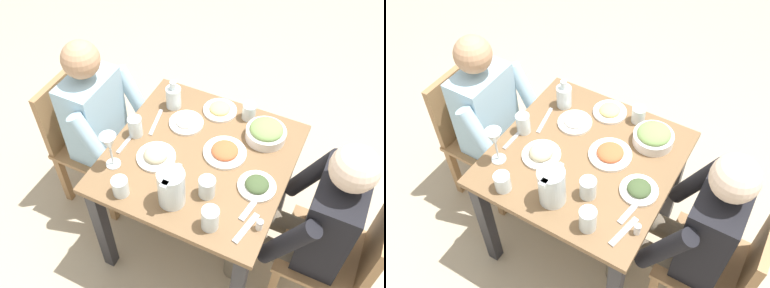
% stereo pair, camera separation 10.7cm
% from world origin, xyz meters
% --- Properties ---
extents(ground_plane, '(8.00, 8.00, 0.00)m').
position_xyz_m(ground_plane, '(0.00, 0.00, 0.00)').
color(ground_plane, tan).
extents(dining_table, '(0.86, 0.86, 0.74)m').
position_xyz_m(dining_table, '(0.00, 0.00, 0.61)').
color(dining_table, brown).
rests_on(dining_table, ground_plane).
extents(chair_near, '(0.40, 0.40, 0.85)m').
position_xyz_m(chair_near, '(-0.05, -0.77, 0.48)').
color(chair_near, '#997047').
rests_on(chair_near, ground_plane).
extents(chair_far, '(0.40, 0.40, 0.85)m').
position_xyz_m(chair_far, '(0.05, 0.77, 0.48)').
color(chair_far, '#997047').
rests_on(chair_far, ground_plane).
extents(diner_near, '(0.48, 0.53, 1.15)m').
position_xyz_m(diner_near, '(-0.05, -0.57, 0.62)').
color(diner_near, black).
rests_on(diner_near, ground_plane).
extents(diner_far, '(0.48, 0.53, 1.15)m').
position_xyz_m(diner_far, '(0.05, 0.57, 0.62)').
color(diner_far, '#9EC6E0').
rests_on(diner_far, ground_plane).
extents(water_pitcher, '(0.16, 0.12, 0.19)m').
position_xyz_m(water_pitcher, '(-0.28, 0.00, 0.83)').
color(water_pitcher, silver).
rests_on(water_pitcher, dining_table).
extents(salad_bowl, '(0.20, 0.20, 0.09)m').
position_xyz_m(salad_bowl, '(0.25, -0.24, 0.78)').
color(salad_bowl, white).
rests_on(salad_bowl, dining_table).
extents(plate_yoghurt, '(0.18, 0.18, 0.04)m').
position_xyz_m(plate_yoghurt, '(0.16, 0.15, 0.75)').
color(plate_yoghurt, white).
rests_on(plate_yoghurt, dining_table).
extents(plate_beans, '(0.19, 0.19, 0.06)m').
position_xyz_m(plate_beans, '(-0.10, 0.18, 0.76)').
color(plate_beans, white).
rests_on(plate_beans, dining_table).
extents(plate_dolmas, '(0.17, 0.17, 0.04)m').
position_xyz_m(plate_dolmas, '(-0.06, -0.31, 0.75)').
color(plate_dolmas, white).
rests_on(plate_dolmas, dining_table).
extents(plate_rice_curry, '(0.21, 0.21, 0.04)m').
position_xyz_m(plate_rice_curry, '(0.06, -0.10, 0.75)').
color(plate_rice_curry, white).
rests_on(plate_rice_curry, dining_table).
extents(plate_fries, '(0.18, 0.18, 0.04)m').
position_xyz_m(plate_fries, '(0.32, 0.03, 0.75)').
color(plate_fries, white).
rests_on(plate_fries, dining_table).
extents(water_glass_by_pitcher, '(0.08, 0.08, 0.10)m').
position_xyz_m(water_glass_by_pitcher, '(-0.19, -0.12, 0.79)').
color(water_glass_by_pitcher, silver).
rests_on(water_glass_by_pitcher, dining_table).
extents(water_glass_far_right, '(0.07, 0.07, 0.09)m').
position_xyz_m(water_glass_far_right, '(-0.35, 0.22, 0.78)').
color(water_glass_far_right, silver).
rests_on(water_glass_far_right, dining_table).
extents(water_glass_far_left, '(0.07, 0.07, 0.11)m').
position_xyz_m(water_glass_far_left, '(-0.01, 0.35, 0.79)').
color(water_glass_far_left, silver).
rests_on(water_glass_far_left, dining_table).
extents(water_glass_near_right, '(0.07, 0.07, 0.09)m').
position_xyz_m(water_glass_near_right, '(0.34, -0.12, 0.78)').
color(water_glass_near_right, silver).
rests_on(water_glass_near_right, dining_table).
extents(water_glass_near_left, '(0.07, 0.07, 0.11)m').
position_xyz_m(water_glass_near_left, '(-0.33, -0.20, 0.79)').
color(water_glass_near_left, silver).
rests_on(water_glass_near_left, dining_table).
extents(wine_glass, '(0.08, 0.08, 0.20)m').
position_xyz_m(wine_glass, '(-0.23, 0.34, 0.88)').
color(wine_glass, silver).
rests_on(wine_glass, dining_table).
extents(oil_carafe, '(0.08, 0.08, 0.16)m').
position_xyz_m(oil_carafe, '(0.25, 0.27, 0.79)').
color(oil_carafe, silver).
rests_on(oil_carafe, dining_table).
extents(salt_shaker, '(0.03, 0.03, 0.05)m').
position_xyz_m(salt_shaker, '(-0.25, -0.39, 0.76)').
color(salt_shaker, white).
rests_on(salt_shaker, dining_table).
extents(fork_near, '(0.17, 0.06, 0.01)m').
position_xyz_m(fork_near, '(-0.17, -0.32, 0.74)').
color(fork_near, silver).
rests_on(fork_near, dining_table).
extents(knife_near, '(0.18, 0.05, 0.01)m').
position_xyz_m(knife_near, '(0.10, 0.30, 0.74)').
color(knife_near, silver).
rests_on(knife_near, dining_table).
extents(fork_far, '(0.17, 0.06, 0.01)m').
position_xyz_m(fork_far, '(-0.28, -0.34, 0.74)').
color(fork_far, silver).
rests_on(fork_far, dining_table).
extents(knife_far, '(0.19, 0.02, 0.01)m').
position_xyz_m(knife_far, '(-0.07, 0.36, 0.74)').
color(knife_far, silver).
rests_on(knife_far, dining_table).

